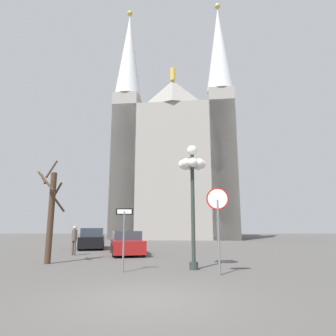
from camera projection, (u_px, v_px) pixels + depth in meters
ground_plane at (147, 300)px, 7.00m from camera, size 120.00×120.00×0.00m
cathedral at (176, 166)px, 43.02m from camera, size 17.91×15.70×33.61m
stop_sign at (218, 212)px, 10.88m from camera, size 0.83×0.16×3.16m
one_way_arrow_sign at (124, 231)px, 11.42m from camera, size 0.68×0.07×2.42m
street_lamp at (192, 175)px, 12.54m from camera, size 1.20×1.20×5.20m
bare_tree at (51, 212)px, 14.04m from camera, size 1.37×1.15×5.03m
parked_car_near_black at (92, 239)px, 22.57m from camera, size 2.57×4.64×1.57m
parked_car_far_red at (127, 243)px, 18.24m from camera, size 2.77×4.88×1.43m
pedestrian_walking at (74, 237)px, 17.63m from camera, size 0.32×0.32×1.74m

